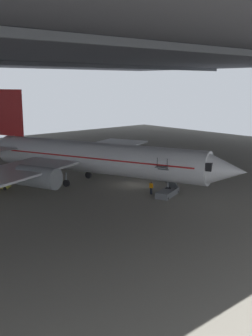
# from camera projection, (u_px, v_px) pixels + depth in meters

# --- Properties ---
(ground_plane) EXTENTS (110.00, 110.00, 0.00)m
(ground_plane) POSITION_uv_depth(u_px,v_px,m) (130.00, 186.00, 51.74)
(ground_plane) COLOR gray
(hangar_structure) EXTENTS (121.00, 99.00, 17.91)m
(hangar_structure) POSITION_uv_depth(u_px,v_px,m) (66.00, 53.00, 58.24)
(hangar_structure) COLOR #4C4F54
(hangar_structure) RESTS_ON ground_plane
(airplane_main) EXTENTS (37.33, 37.47, 12.09)m
(airplane_main) POSITION_uv_depth(u_px,v_px,m) (92.00, 157.00, 51.98)
(airplane_main) COLOR white
(airplane_main) RESTS_ON ground_plane
(boarding_stairs) EXTENTS (4.54, 2.88, 4.79)m
(boarding_stairs) POSITION_uv_depth(u_px,v_px,m) (167.00, 190.00, 47.14)
(boarding_stairs) COLOR slate
(boarding_stairs) RESTS_ON ground_plane
(crew_worker_by_stairs) EXTENTS (0.27, 0.54, 1.55)m
(crew_worker_by_stairs) POSITION_uv_depth(u_px,v_px,m) (151.00, 187.00, 47.78)
(crew_worker_by_stairs) COLOR #232838
(crew_worker_by_stairs) RESTS_ON ground_plane
(baggage_tug) EXTENTS (2.35, 2.45, 0.90)m
(baggage_tug) POSITION_uv_depth(u_px,v_px,m) (1.00, 185.00, 50.21)
(baggage_tug) COLOR yellow
(baggage_tug) RESTS_ON ground_plane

